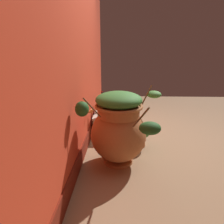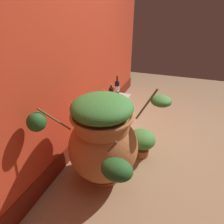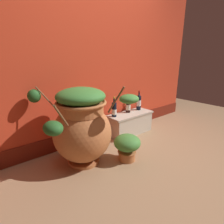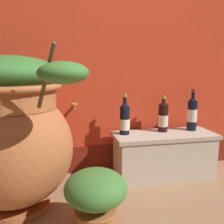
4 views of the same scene
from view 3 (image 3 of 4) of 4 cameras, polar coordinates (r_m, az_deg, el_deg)
name	(u,v)px [view 3 (image 3 of 4)]	position (r m, az deg, el deg)	size (l,w,h in m)	color
ground_plane	(154,166)	(2.38, 12.74, -15.88)	(7.00, 7.00, 0.00)	#9E7A56
back_wall	(94,55)	(2.88, -5.45, 17.21)	(4.40, 0.33, 2.60)	red
terracotta_urn	(82,126)	(2.21, -9.26, -4.18)	(0.96, 1.01, 0.98)	#B26638
stone_ledge	(130,122)	(3.15, 5.57, -3.22)	(0.82, 0.33, 0.35)	beige
wine_bottle_left	(139,102)	(3.28, 8.28, 3.14)	(0.08, 0.08, 0.34)	black
wine_bottle_middle	(128,105)	(3.11, 5.03, 2.12)	(0.08, 0.08, 0.29)	black
wine_bottle_right	(114,109)	(2.88, 0.65, 0.98)	(0.08, 0.08, 0.32)	black
potted_shrub	(127,145)	(2.35, 4.69, -10.26)	(0.34, 0.34, 0.34)	#B26638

